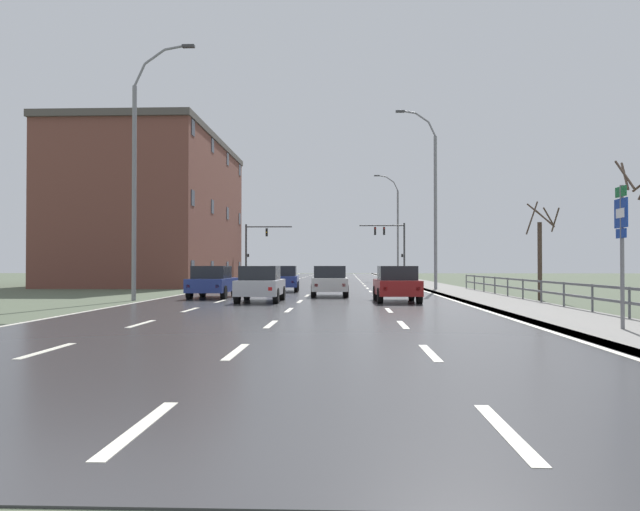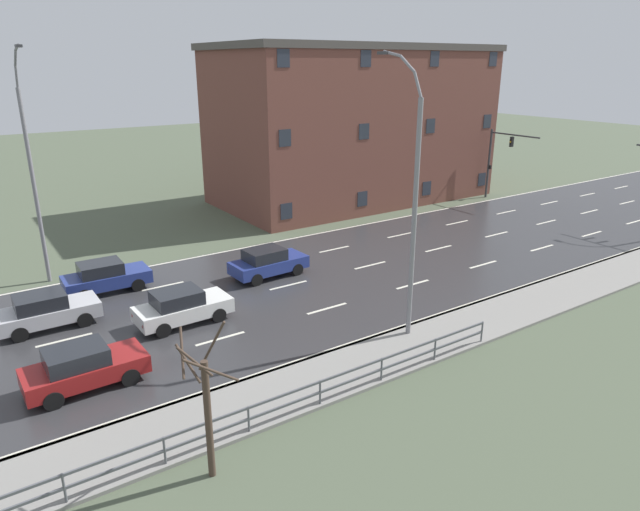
{
  "view_description": "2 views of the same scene",
  "coord_description": "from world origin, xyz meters",
  "views": [
    {
      "loc": [
        1.99,
        -4.09,
        1.59
      ],
      "look_at": [
        -0.93,
        68.88,
        2.75
      ],
      "focal_mm": 35.71,
      "sensor_mm": 36.0,
      "label": 1
    },
    {
      "loc": [
        23.25,
        20.63,
        10.89
      ],
      "look_at": [
        0.0,
        36.37,
        1.27
      ],
      "focal_mm": 31.68,
      "sensor_mm": 36.0,
      "label": 2
    }
  ],
  "objects": [
    {
      "name": "street_lamp_distant",
      "position": [
        7.44,
        64.09,
        5.54
      ],
      "size": [
        2.62,
        0.24,
        11.34
      ],
      "color": "slate",
      "rests_on": "ground"
    },
    {
      "name": "car_far_right",
      "position": [
        -1.77,
        34.2,
        0.8
      ],
      "size": [
        1.99,
        4.18,
        1.57
      ],
      "rotation": [
        0.0,
        0.0,
        0.05
      ],
      "color": "navy",
      "rests_on": "ground"
    },
    {
      "name": "brick_building",
      "position": [
        -14.15,
        49.18,
        6.13
      ],
      "size": [
        11.36,
        22.33,
        12.24
      ],
      "color": "brown",
      "rests_on": "ground"
    },
    {
      "name": "sidewalk_right",
      "position": [
        8.43,
        60.0,
        0.06
      ],
      "size": [
        3.0,
        120.0,
        0.12
      ],
      "color": "gray",
      "rests_on": "ground"
    },
    {
      "name": "road_asphalt_strip",
      "position": [
        0.0,
        59.99,
        0.01
      ],
      "size": [
        14.0,
        120.0,
        0.03
      ],
      "color": "#303033",
      "rests_on": "ground"
    },
    {
      "name": "ground_plane",
      "position": [
        0.0,
        48.0,
        -0.06
      ],
      "size": [
        160.0,
        160.0,
        0.12
      ],
      "color": "#4C5642"
    },
    {
      "name": "street_lamp_left_bank",
      "position": [
        -7.42,
        24.34,
        5.67
      ],
      "size": [
        2.84,
        0.24,
        11.66
      ],
      "color": "slate",
      "rests_on": "ground"
    },
    {
      "name": "traffic_signal_left",
      "position": [
        -7.06,
        58.79,
        3.75
      ],
      "size": [
        4.67,
        0.36,
        5.7
      ],
      "color": "#38383A",
      "rests_on": "ground"
    },
    {
      "name": "car_distant",
      "position": [
        -1.69,
        23.31,
        0.8
      ],
      "size": [
        1.85,
        4.11,
        1.57
      ],
      "rotation": [
        0.0,
        0.0,
        -0.0
      ],
      "color": "#B7B7BC",
      "rests_on": "ground"
    },
    {
      "name": "bare_tree_mid",
      "position": [
        10.91,
        25.34,
        2.18
      ],
      "size": [
        1.46,
        1.42,
        4.6
      ],
      "color": "#423328",
      "rests_on": "ground"
    },
    {
      "name": "highway_sign",
      "position": [
        8.39,
        10.9,
        2.22
      ],
      "size": [
        0.09,
        0.68,
        3.45
      ],
      "color": "slate",
      "rests_on": "ground"
    },
    {
      "name": "car_mid_centre",
      "position": [
        1.18,
        28.28,
        0.8
      ],
      "size": [
        1.93,
        4.15,
        1.57
      ],
      "rotation": [
        0.0,
        0.0,
        0.03
      ],
      "color": "silver",
      "rests_on": "ground"
    },
    {
      "name": "car_far_left",
      "position": [
        -4.45,
        26.47,
        0.8
      ],
      "size": [
        1.9,
        4.13,
        1.57
      ],
      "rotation": [
        0.0,
        0.0,
        -0.02
      ],
      "color": "navy",
      "rests_on": "ground"
    },
    {
      "name": "guardrail",
      "position": [
        9.85,
        21.78,
        0.71
      ],
      "size": [
        0.07,
        31.78,
        1.0
      ],
      "color": "#515459",
      "rests_on": "ground"
    },
    {
      "name": "street_lamp_midground",
      "position": [
        7.45,
        35.7,
        5.55
      ],
      "size": [
        2.56,
        0.24,
        11.35
      ],
      "color": "slate",
      "rests_on": "ground"
    },
    {
      "name": "car_near_left",
      "position": [
        4.2,
        23.52,
        0.8
      ],
      "size": [
        1.91,
        4.14,
        1.57
      ],
      "rotation": [
        0.0,
        0.0,
        0.02
      ],
      "color": "maroon",
      "rests_on": "ground"
    },
    {
      "name": "traffic_signal_right",
      "position": [
        6.79,
        59.95,
        4.02
      ],
      "size": [
        4.59,
        0.36,
        5.87
      ],
      "color": "#38383A",
      "rests_on": "ground"
    }
  ]
}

